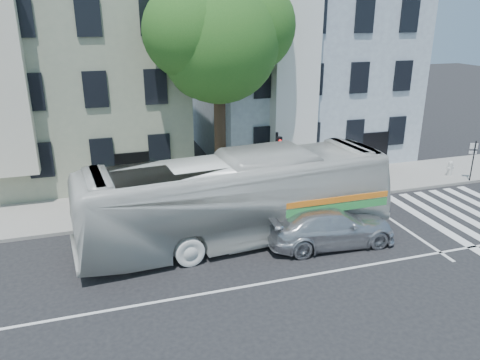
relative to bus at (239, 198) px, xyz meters
name	(u,v)px	position (x,y,z in m)	size (l,w,h in m)	color
ground	(285,280)	(0.61, -3.52, -1.79)	(120.00, 120.00, 0.00)	black
sidewalk_far	(224,197)	(0.61, 4.48, -1.72)	(80.00, 4.00, 0.15)	gray
building_left	(67,75)	(-6.39, 11.48, 3.71)	(12.00, 10.00, 11.00)	gray
building_right	(298,67)	(7.61, 11.48, 3.71)	(12.00, 10.00, 11.00)	#8E99A9
street_tree	(218,34)	(0.67, 5.22, 6.04)	(7.30, 5.90, 11.10)	#2D2116
bus	(239,198)	(0.00, 0.00, 0.00)	(12.86, 3.01, 3.58)	silver
sedan	(330,226)	(3.33, -1.53, -1.02)	(5.29, 2.15, 1.53)	silver
hedge	(189,202)	(-1.37, 3.28, -1.29)	(8.50, 0.84, 0.70)	#1E5A1D
traffic_signal	(277,161)	(2.61, 2.42, 0.60)	(0.36, 0.51, 3.70)	black
fire_hydrant	(450,168)	(13.55, 3.62, -1.21)	(0.48, 0.28, 0.85)	beige
far_sign_pole	(473,155)	(14.02, 2.63, -0.21)	(0.38, 0.23, 2.23)	black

